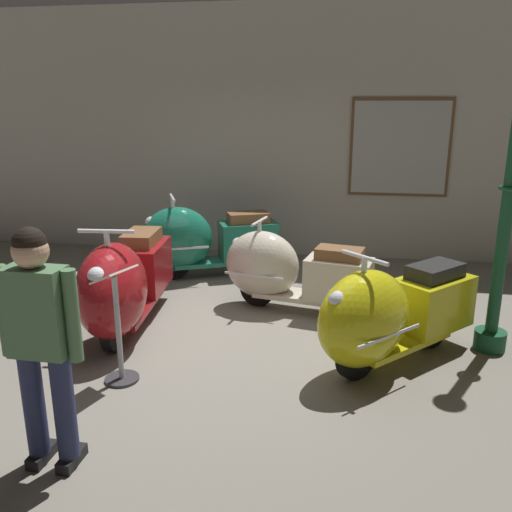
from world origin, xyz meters
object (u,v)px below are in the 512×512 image
Objects in this scene: info_stanchion at (119,335)px; scooter_1 at (199,240)px; scooter_0 at (123,284)px; scooter_2 at (285,270)px; lamppost at (508,199)px; visitor_0 at (40,334)px; scooter_3 at (386,315)px.

scooter_1 is at bearing 91.67° from info_stanchion.
scooter_0 reaches higher than info_stanchion.
lamppost reaches higher than scooter_2.
scooter_0 is at bearing 43.25° from scooter_2.
visitor_0 is 1.58× the size of info_stanchion.
scooter_0 reaches higher than scooter_1.
info_stanchion is at bearing 68.23° from scooter_1.
visitor_0 is (-3.10, -2.17, -0.51)m from lamppost.
scooter_1 is 2.73m from info_stanchion.
scooter_1 reaches higher than scooter_2.
scooter_0 is at bearing 58.93° from scooter_1.
visitor_0 is at bearing 80.07° from scooter_2.
lamppost reaches higher than scooter_0.
scooter_1 is 1.18× the size of visitor_0.
info_stanchion is (-1.13, -1.78, -0.05)m from scooter_2.
lamppost reaches higher than info_stanchion.
scooter_2 is at bearing -96.18° from scooter_3.
scooter_2 is (1.46, 0.90, -0.07)m from scooter_0.
visitor_0 reaches higher than info_stanchion.
info_stanchion is (-3.11, -1.10, -1.00)m from lamppost.
scooter_0 is 2.01m from visitor_0.
scooter_0 reaches higher than scooter_3.
scooter_0 is at bearing -52.78° from scooter_3.
scooter_2 is at bearing 116.61° from scooter_0.
scooter_2 is at bearing 57.56° from info_stanchion.
lamppost is (3.19, -1.62, 0.91)m from scooter_1.
info_stanchion is (0.08, -2.72, -0.09)m from scooter_1.
info_stanchion is (-0.01, 1.06, -0.49)m from visitor_0.
lamppost is at bearing 19.51° from info_stanchion.
visitor_0 reaches higher than scooter_0.
scooter_2 is at bearing -20.16° from visitor_0.
scooter_2 is (1.21, -0.95, -0.04)m from scooter_1.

